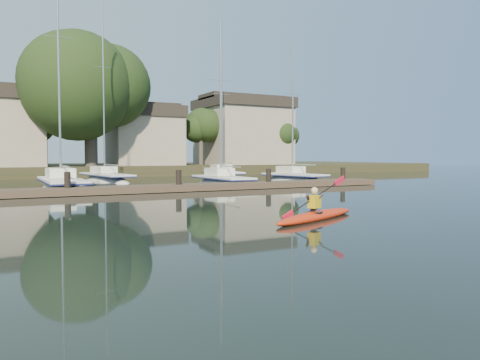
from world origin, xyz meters
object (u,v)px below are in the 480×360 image
dock (126,189)px  sailboat_3 (222,188)px  sailboat_7 (223,180)px  kayak (316,214)px  sailboat_6 (106,183)px  sailboat_2 (62,193)px  sailboat_4 (294,184)px

dock → sailboat_3: 8.51m
sailboat_7 → sailboat_3: bearing=-106.6°
kayak → sailboat_7: bearing=46.8°
dock → sailboat_6: size_ratio=2.20×
sailboat_6 → sailboat_7: bearing=-6.7°
kayak → sailboat_2: (-5.37, 17.87, -0.37)m
sailboat_4 → sailboat_6: size_ratio=0.77×
sailboat_2 → sailboat_3: 10.34m
sailboat_4 → sailboat_7: sailboat_7 is taller
kayak → sailboat_2: sailboat_2 is taller
sailboat_2 → sailboat_4: sailboat_2 is taller
sailboat_2 → sailboat_6: bearing=61.7°
dock → sailboat_3: bearing=26.7°
kayak → sailboat_2: 18.66m
sailboat_3 → sailboat_4: 6.94m
dock → sailboat_2: (-2.72, 4.60, -0.40)m
kayak → sailboat_3: sailboat_3 is taller
dock → kayak: bearing=-78.7°
sailboat_2 → sailboat_7: sailboat_2 is taller
sailboat_3 → sailboat_6: size_ratio=0.81×
sailboat_4 → sailboat_7: size_ratio=0.91×
sailboat_3 → sailboat_6: bearing=124.0°
sailboat_2 → sailboat_3: (10.31, -0.78, 0.01)m
dock → sailboat_4: 15.30m
dock → sailboat_4: sailboat_4 is taller
dock → sailboat_7: sailboat_7 is taller
sailboat_4 → sailboat_7: bearing=100.6°
sailboat_3 → sailboat_7: sailboat_7 is taller
kayak → sailboat_3: 17.80m
kayak → sailboat_2: bearing=83.1°
dock → sailboat_2: 5.36m
dock → sailboat_2: bearing=120.6°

